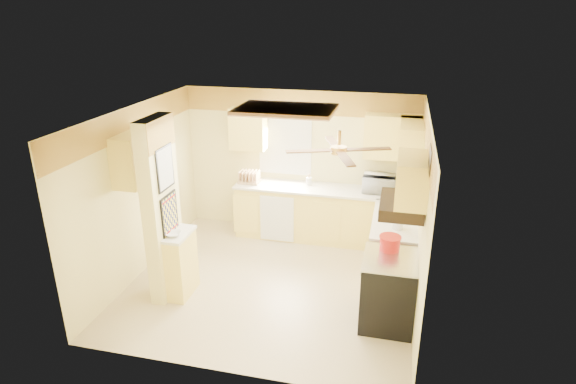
% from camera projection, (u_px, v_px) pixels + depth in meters
% --- Properties ---
extents(floor, '(4.00, 4.00, 0.00)m').
position_uv_depth(floor, '(271.00, 283.00, 7.04)').
color(floor, '#C9B18B').
rests_on(floor, ground).
extents(ceiling, '(4.00, 4.00, 0.00)m').
position_uv_depth(ceiling, '(269.00, 114.00, 6.14)').
color(ceiling, white).
rests_on(ceiling, wall_back).
extents(wall_back, '(4.00, 0.00, 4.00)m').
position_uv_depth(wall_back, '(299.00, 163.00, 8.32)').
color(wall_back, '#F2E393').
rests_on(wall_back, floor).
extents(wall_front, '(4.00, 0.00, 4.00)m').
position_uv_depth(wall_front, '(221.00, 274.00, 4.87)').
color(wall_front, '#F2E393').
rests_on(wall_front, floor).
extents(wall_left, '(0.00, 3.80, 3.80)m').
position_uv_depth(wall_left, '(138.00, 192.00, 7.02)').
color(wall_left, '#F2E393').
rests_on(wall_left, floor).
extents(wall_right, '(0.00, 3.80, 3.80)m').
position_uv_depth(wall_right, '(421.00, 218.00, 6.16)').
color(wall_right, '#F2E393').
rests_on(wall_right, floor).
extents(wallpaper_border, '(4.00, 0.02, 0.40)m').
position_uv_depth(wallpaper_border, '(300.00, 103.00, 7.92)').
color(wallpaper_border, '#FCCC4A').
rests_on(wallpaper_border, wall_back).
extents(partition_column, '(0.20, 0.70, 2.50)m').
position_uv_depth(partition_column, '(161.00, 210.00, 6.38)').
color(partition_column, '#F2E393').
rests_on(partition_column, floor).
extents(partition_ledge, '(0.25, 0.55, 0.90)m').
position_uv_depth(partition_ledge, '(182.00, 265.00, 6.63)').
color(partition_ledge, '#FFE478').
rests_on(partition_ledge, floor).
extents(ledge_top, '(0.28, 0.58, 0.04)m').
position_uv_depth(ledge_top, '(179.00, 234.00, 6.46)').
color(ledge_top, white).
rests_on(ledge_top, partition_ledge).
extents(lower_cabinets_back, '(3.00, 0.60, 0.90)m').
position_uv_depth(lower_cabinets_back, '(324.00, 215.00, 8.22)').
color(lower_cabinets_back, '#FFE478').
rests_on(lower_cabinets_back, floor).
extents(lower_cabinets_right, '(0.60, 1.40, 0.90)m').
position_uv_depth(lower_cabinets_right, '(393.00, 249.00, 7.06)').
color(lower_cabinets_right, '#FFE478').
rests_on(lower_cabinets_right, floor).
extents(countertop_back, '(3.04, 0.64, 0.04)m').
position_uv_depth(countertop_back, '(325.00, 189.00, 8.05)').
color(countertop_back, white).
rests_on(countertop_back, lower_cabinets_back).
extents(countertop_right, '(0.64, 1.44, 0.04)m').
position_uv_depth(countertop_right, '(395.00, 220.00, 6.89)').
color(countertop_right, white).
rests_on(countertop_right, lower_cabinets_right).
extents(dishwasher_panel, '(0.58, 0.02, 0.80)m').
position_uv_depth(dishwasher_panel, '(277.00, 219.00, 8.11)').
color(dishwasher_panel, white).
rests_on(dishwasher_panel, lower_cabinets_back).
extents(window, '(0.92, 0.02, 1.02)m').
position_uv_depth(window, '(285.00, 145.00, 8.25)').
color(window, white).
rests_on(window, wall_back).
extents(upper_cab_back_left, '(0.60, 0.35, 0.70)m').
position_uv_depth(upper_cab_back_left, '(248.00, 129.00, 8.12)').
color(upper_cab_back_left, '#FFE478').
rests_on(upper_cab_back_left, wall_back).
extents(upper_cab_back_right, '(0.90, 0.35, 0.70)m').
position_uv_depth(upper_cab_back_right, '(393.00, 137.00, 7.61)').
color(upper_cab_back_right, '#FFE478').
rests_on(upper_cab_back_right, wall_back).
extents(upper_cab_right, '(0.35, 1.00, 0.70)m').
position_uv_depth(upper_cab_right, '(411.00, 146.00, 7.12)').
color(upper_cab_right, '#FFE478').
rests_on(upper_cab_right, wall_right).
extents(upper_cab_left_wall, '(0.35, 0.75, 0.70)m').
position_uv_depth(upper_cab_left_wall, '(136.00, 158.00, 6.54)').
color(upper_cab_left_wall, '#FFE478').
rests_on(upper_cab_left_wall, wall_left).
extents(upper_cab_over_stove, '(0.35, 0.76, 0.52)m').
position_uv_depth(upper_cab_over_stove, '(412.00, 179.00, 5.45)').
color(upper_cab_over_stove, '#FFE478').
rests_on(upper_cab_over_stove, wall_right).
extents(stove, '(0.68, 0.77, 0.92)m').
position_uv_depth(stove, '(388.00, 290.00, 6.02)').
color(stove, black).
rests_on(stove, floor).
extents(range_hood, '(0.50, 0.76, 0.14)m').
position_uv_depth(range_hood, '(402.00, 205.00, 5.58)').
color(range_hood, black).
rests_on(range_hood, upper_cab_over_stove).
extents(poster_menu, '(0.02, 0.42, 0.57)m').
position_uv_depth(poster_menu, '(165.00, 168.00, 6.14)').
color(poster_menu, black).
rests_on(poster_menu, partition_column).
extents(poster_nashville, '(0.02, 0.42, 0.57)m').
position_uv_depth(poster_nashville, '(170.00, 214.00, 6.38)').
color(poster_nashville, black).
rests_on(poster_nashville, partition_column).
extents(ceiling_light_panel, '(1.35, 0.95, 0.06)m').
position_uv_depth(ceiling_light_panel, '(286.00, 110.00, 6.59)').
color(ceiling_light_panel, brown).
rests_on(ceiling_light_panel, ceiling).
extents(ceiling_fan, '(1.15, 1.15, 0.26)m').
position_uv_depth(ceiling_fan, '(339.00, 150.00, 5.37)').
color(ceiling_fan, gold).
rests_on(ceiling_fan, ceiling).
extents(vent_grate, '(0.02, 0.40, 0.25)m').
position_uv_depth(vent_grate, '(431.00, 160.00, 4.97)').
color(vent_grate, black).
rests_on(vent_grate, wall_right).
extents(microwave, '(0.53, 0.36, 0.29)m').
position_uv_depth(microwave, '(379.00, 184.00, 7.83)').
color(microwave, white).
rests_on(microwave, countertop_back).
extents(bowl, '(0.24, 0.24, 0.05)m').
position_uv_depth(bowl, '(174.00, 234.00, 6.36)').
color(bowl, white).
rests_on(bowl, ledge_top).
extents(dutch_oven, '(0.27, 0.27, 0.18)m').
position_uv_depth(dutch_oven, '(390.00, 243.00, 6.03)').
color(dutch_oven, red).
rests_on(dutch_oven, stove).
extents(kettle, '(0.14, 0.14, 0.22)m').
position_uv_depth(kettle, '(398.00, 222.00, 6.53)').
color(kettle, silver).
rests_on(kettle, countertop_right).
extents(dish_rack, '(0.36, 0.26, 0.21)m').
position_uv_depth(dish_rack, '(249.00, 178.00, 8.28)').
color(dish_rack, '#DBAE7E').
rests_on(dish_rack, countertop_back).
extents(utensil_crock, '(0.10, 0.10, 0.19)m').
position_uv_depth(utensil_crock, '(309.00, 181.00, 8.19)').
color(utensil_crock, white).
rests_on(utensil_crock, countertop_back).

